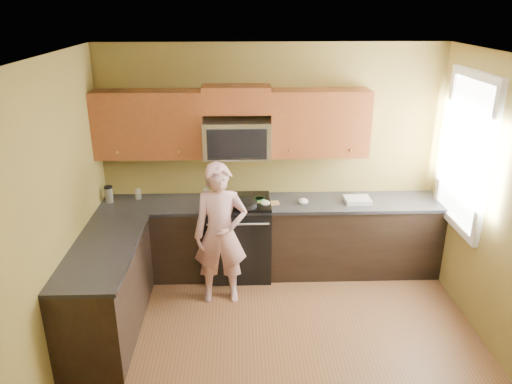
{
  "coord_description": "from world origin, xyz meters",
  "views": [
    {
      "loc": [
        -0.36,
        -3.58,
        3.11
      ],
      "look_at": [
        -0.2,
        1.3,
        1.2
      ],
      "focal_mm": 34.23,
      "sensor_mm": 36.0,
      "label": 1
    }
  ],
  "objects_px": {
    "stove": "(238,237)",
    "woman": "(221,235)",
    "frying_pan": "(246,206)",
    "travel_mug": "(110,202)",
    "butter_tub": "(259,203)",
    "microwave": "(237,156)"
  },
  "relations": [
    {
      "from": "stove",
      "to": "woman",
      "type": "height_order",
      "value": "woman"
    },
    {
      "from": "stove",
      "to": "frying_pan",
      "type": "distance_m",
      "value": 0.52
    },
    {
      "from": "stove",
      "to": "frying_pan",
      "type": "xyz_separation_m",
      "value": [
        0.09,
        -0.18,
        0.47
      ]
    },
    {
      "from": "stove",
      "to": "frying_pan",
      "type": "relative_size",
      "value": 2.07
    },
    {
      "from": "woman",
      "to": "travel_mug",
      "type": "height_order",
      "value": "woman"
    },
    {
      "from": "frying_pan",
      "to": "travel_mug",
      "type": "xyz_separation_m",
      "value": [
        -1.59,
        0.25,
        -0.03
      ]
    },
    {
      "from": "stove",
      "to": "butter_tub",
      "type": "distance_m",
      "value": 0.51
    },
    {
      "from": "stove",
      "to": "microwave",
      "type": "xyz_separation_m",
      "value": [
        0.0,
        0.12,
        0.97
      ]
    },
    {
      "from": "butter_tub",
      "to": "travel_mug",
      "type": "xyz_separation_m",
      "value": [
        -1.75,
        0.1,
        0.0
      ]
    },
    {
      "from": "frying_pan",
      "to": "travel_mug",
      "type": "distance_m",
      "value": 1.61
    },
    {
      "from": "stove",
      "to": "microwave",
      "type": "bearing_deg",
      "value": 90.0
    },
    {
      "from": "frying_pan",
      "to": "microwave",
      "type": "bearing_deg",
      "value": 111.28
    },
    {
      "from": "microwave",
      "to": "travel_mug",
      "type": "height_order",
      "value": "microwave"
    },
    {
      "from": "microwave",
      "to": "frying_pan",
      "type": "relative_size",
      "value": 1.65
    },
    {
      "from": "woman",
      "to": "frying_pan",
      "type": "bearing_deg",
      "value": 52.43
    },
    {
      "from": "stove",
      "to": "travel_mug",
      "type": "relative_size",
      "value": 4.78
    },
    {
      "from": "frying_pan",
      "to": "butter_tub",
      "type": "bearing_deg",
      "value": 47.91
    },
    {
      "from": "stove",
      "to": "frying_pan",
      "type": "bearing_deg",
      "value": -63.76
    },
    {
      "from": "frying_pan",
      "to": "butter_tub",
      "type": "distance_m",
      "value": 0.22
    },
    {
      "from": "woman",
      "to": "butter_tub",
      "type": "height_order",
      "value": "woman"
    },
    {
      "from": "travel_mug",
      "to": "microwave",
      "type": "bearing_deg",
      "value": 2.11
    },
    {
      "from": "microwave",
      "to": "travel_mug",
      "type": "relative_size",
      "value": 3.82
    }
  ]
}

